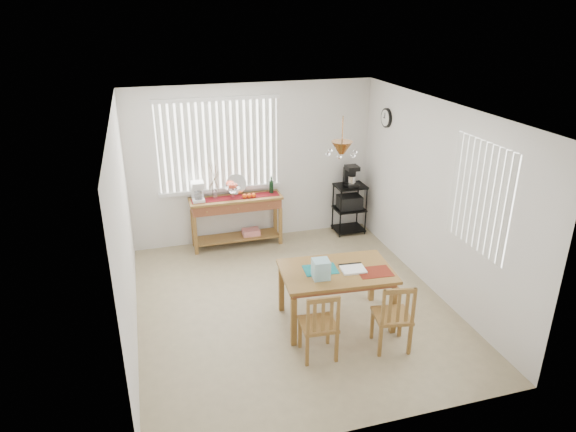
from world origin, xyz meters
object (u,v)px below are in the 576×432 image
object	(u,v)px
sideboard	(237,209)
dining_table	(336,276)
cart_items	(351,176)
wire_cart	(349,204)
chair_left	(319,325)
chair_right	(393,317)

from	to	relation	value
sideboard	dining_table	world-z (taller)	sideboard
sideboard	cart_items	world-z (taller)	cart_items
sideboard	wire_cart	bearing A→B (deg)	-0.61
dining_table	chair_left	world-z (taller)	chair_left
sideboard	chair_left	xyz separation A→B (m)	(0.32, -3.14, -0.21)
chair_left	chair_right	distance (m)	0.86
cart_items	dining_table	distance (m)	2.81
sideboard	chair_left	bearing A→B (deg)	-84.20
cart_items	wire_cart	bearing A→B (deg)	-90.00
wire_cart	chair_left	xyz separation A→B (m)	(-1.64, -3.12, -0.10)
dining_table	chair_right	size ratio (longest dim) A/B	1.62
chair_right	cart_items	bearing A→B (deg)	76.26
wire_cart	dining_table	bearing A→B (deg)	-115.81
wire_cart	chair_left	distance (m)	3.53
dining_table	chair_left	size ratio (longest dim) A/B	1.66
chair_right	chair_left	bearing A→B (deg)	174.23
sideboard	cart_items	distance (m)	2.00
wire_cart	chair_left	bearing A→B (deg)	-117.80
sideboard	chair_right	distance (m)	3.44
dining_table	chair_right	xyz separation A→B (m)	(0.42, -0.70, -0.21)
wire_cart	dining_table	size ratio (longest dim) A/B	0.61
sideboard	wire_cart	distance (m)	1.97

